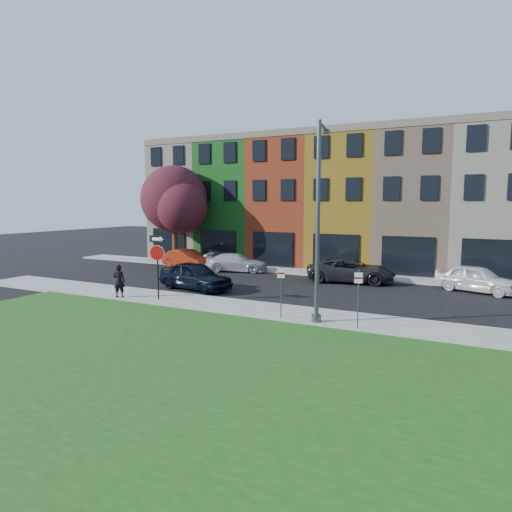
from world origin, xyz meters
The scene contains 16 objects.
ground centered at (0.00, 0.00, 0.00)m, with size 120.00×120.00×0.00m, color black.
sidewalk_near centered at (2.00, 3.00, 0.06)m, with size 40.00×3.00×0.12m, color gray.
sidewalk_far centered at (-3.00, 15.00, 0.06)m, with size 40.00×2.40×0.12m, color gray.
grass_park centered at (8.00, -6.00, 0.05)m, with size 40.00×16.00×0.10m, color #1A4915.
rowhouse_block centered at (-2.50, 21.18, 4.99)m, with size 30.00×10.12×10.00m.
stop_sign centered at (-5.09, 2.53, 2.45)m, with size 1.04×0.20×3.27m.
man centered at (-7.25, 2.03, 0.98)m, with size 0.73×0.61×1.72m, color black.
sedan_near centered at (-5.28, 6.10, 0.81)m, with size 5.02×2.80×1.61m, color black.
parked_car_red centered at (-10.79, 12.98, 0.72)m, with size 4.62×2.48×1.44m, color maroon.
parked_car_silver centered at (-6.62, 13.32, 0.66)m, with size 4.90×3.02×1.33m, color #B7B6BB.
parked_car_dark centered at (2.11, 12.70, 0.76)m, with size 5.82×3.39×1.52m, color black.
parked_car_white centered at (9.35, 12.79, 0.76)m, with size 4.83×3.19×1.53m, color silver.
street_lamp centered at (3.59, 2.25, 4.25)m, with size 0.78×2.55×8.20m.
parking_sign_a centered at (2.09, 1.89, 1.54)m, with size 0.30×0.15×2.28m.
parking_sign_b centered at (5.40, 1.89, 1.57)m, with size 0.31×0.15×2.34m.
tree_purple centered at (-13.06, 14.63, 5.21)m, with size 6.47×5.66×7.93m.
Camera 1 is at (9.89, -15.58, 5.06)m, focal length 32.00 mm.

